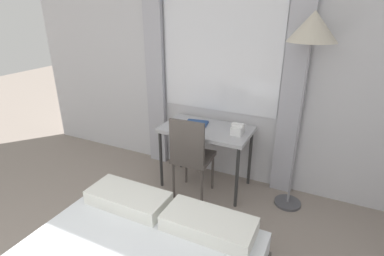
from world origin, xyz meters
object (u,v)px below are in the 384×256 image
(telephone, at_px, (238,129))
(desk_chair, at_px, (191,153))
(desk, at_px, (206,134))
(standing_lamp, at_px, (312,38))
(book, at_px, (197,123))

(telephone, bearing_deg, desk_chair, -145.55)
(desk, distance_m, standing_lamp, 1.45)
(desk_chair, bearing_deg, telephone, 31.80)
(desk, distance_m, book, 0.18)
(desk_chair, height_order, telephone, desk_chair)
(desk, distance_m, desk_chair, 0.32)
(desk_chair, height_order, standing_lamp, standing_lamp)
(desk_chair, bearing_deg, book, 102.87)
(desk, xyz_separation_m, telephone, (0.37, -0.00, 0.12))
(desk_chair, relative_size, standing_lamp, 0.48)
(desk_chair, distance_m, telephone, 0.56)
(standing_lamp, xyz_separation_m, telephone, (-0.60, -0.04, -0.96))
(desk_chair, relative_size, telephone, 5.77)
(desk, relative_size, book, 3.65)
(book, bearing_deg, desk_chair, -74.48)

